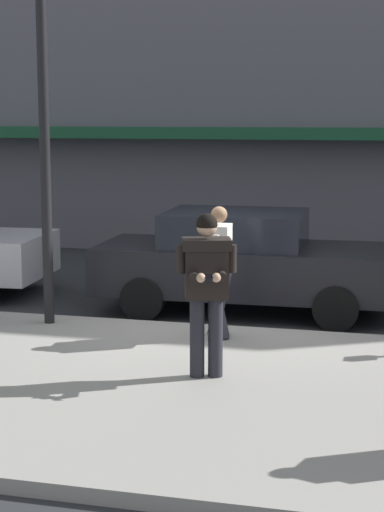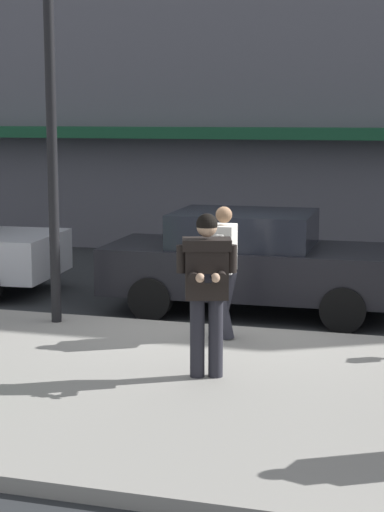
# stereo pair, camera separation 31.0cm
# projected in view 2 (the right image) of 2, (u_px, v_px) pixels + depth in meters

# --- Properties ---
(ground_plane) EXTENTS (80.00, 80.00, 0.00)m
(ground_plane) POSITION_uv_depth(u_px,v_px,m) (224.00, 331.00, 11.90)
(ground_plane) COLOR #2B2D30
(sidewalk) EXTENTS (32.00, 5.30, 0.14)m
(sidewalk) POSITION_uv_depth(u_px,v_px,m) (250.00, 397.00, 8.91)
(sidewalk) COLOR #99968E
(sidewalk) RESTS_ON ground
(curb_paint_line) EXTENTS (28.00, 0.12, 0.01)m
(curb_paint_line) POSITION_uv_depth(u_px,v_px,m) (295.00, 335.00, 11.67)
(curb_paint_line) COLOR silver
(curb_paint_line) RESTS_ON ground
(parked_sedan_mid) EXTENTS (4.55, 2.02, 1.54)m
(parked_sedan_mid) POSITION_uv_depth(u_px,v_px,m) (253.00, 261.00, 12.91)
(parked_sedan_mid) COLOR black
(parked_sedan_mid) RESTS_ON ground
(man_texting_on_phone) EXTENTS (0.63, 0.64, 1.81)m
(man_texting_on_phone) POSITION_uv_depth(u_px,v_px,m) (207.00, 277.00, 9.19)
(man_texting_on_phone) COLOR #23232B
(man_texting_on_phone) RESTS_ON sidewalk
(pedestrian_in_light_coat) EXTENTS (0.34, 0.60, 1.70)m
(pedestrian_in_light_coat) POSITION_uv_depth(u_px,v_px,m) (224.00, 263.00, 10.88)
(pedestrian_in_light_coat) COLOR #33333D
(pedestrian_in_light_coat) RESTS_ON sidewalk
(street_lamp_post) EXTENTS (0.36, 0.36, 4.88)m
(street_lamp_post) POSITION_uv_depth(u_px,v_px,m) (51.00, 102.00, 11.38)
(street_lamp_post) COLOR black
(street_lamp_post) RESTS_ON sidewalk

